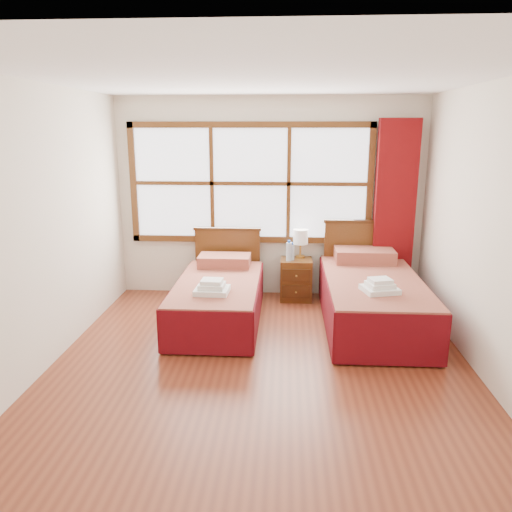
{
  "coord_description": "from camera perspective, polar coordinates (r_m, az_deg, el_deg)",
  "views": [
    {
      "loc": [
        0.22,
        -4.28,
        2.19
      ],
      "look_at": [
        -0.08,
        0.7,
        0.91
      ],
      "focal_mm": 35.0,
      "sensor_mm": 36.0,
      "label": 1
    }
  ],
  "objects": [
    {
      "name": "floor",
      "position": [
        4.82,
        0.49,
        -12.71
      ],
      "size": [
        4.5,
        4.5,
        0.0
      ],
      "primitive_type": "plane",
      "color": "brown",
      "rests_on": "ground"
    },
    {
      "name": "ceiling",
      "position": [
        4.31,
        0.57,
        19.79
      ],
      "size": [
        4.5,
        4.5,
        0.0
      ],
      "primitive_type": "plane",
      "rotation": [
        3.14,
        0.0,
        0.0
      ],
      "color": "white",
      "rests_on": "wall_back"
    },
    {
      "name": "wall_back",
      "position": [
        6.6,
        1.54,
        6.58
      ],
      "size": [
        4.0,
        0.0,
        4.0
      ],
      "primitive_type": "plane",
      "rotation": [
        1.57,
        0.0,
        0.0
      ],
      "color": "silver",
      "rests_on": "floor"
    },
    {
      "name": "wall_left",
      "position": [
        4.91,
        -23.52,
        2.68
      ],
      "size": [
        0.0,
        4.5,
        4.5
      ],
      "primitive_type": "plane",
      "rotation": [
        1.57,
        0.0,
        1.57
      ],
      "color": "silver",
      "rests_on": "floor"
    },
    {
      "name": "wall_right",
      "position": [
        4.72,
        25.55,
        2.06
      ],
      "size": [
        0.0,
        4.5,
        4.5
      ],
      "primitive_type": "plane",
      "rotation": [
        1.57,
        0.0,
        -1.57
      ],
      "color": "silver",
      "rests_on": "floor"
    },
    {
      "name": "window",
      "position": [
        6.55,
        -0.66,
        8.29
      ],
      "size": [
        3.16,
        0.06,
        1.56
      ],
      "color": "white",
      "rests_on": "wall_back"
    },
    {
      "name": "curtain",
      "position": [
        6.62,
        15.52,
        4.96
      ],
      "size": [
        0.5,
        0.16,
        2.3
      ],
      "primitive_type": "cube",
      "color": "maroon",
      "rests_on": "wall_back"
    },
    {
      "name": "bed_left",
      "position": [
        5.86,
        -4.28,
        -4.7
      ],
      "size": [
        0.96,
        1.98,
        0.93
      ],
      "color": "#3D210C",
      "rests_on": "floor"
    },
    {
      "name": "bed_right",
      "position": [
        5.88,
        13.1,
        -4.61
      ],
      "size": [
        1.08,
        2.1,
        1.05
      ],
      "color": "#3D210C",
      "rests_on": "floor"
    },
    {
      "name": "nightstand",
      "position": [
        6.57,
        4.59,
        -2.68
      ],
      "size": [
        0.41,
        0.41,
        0.54
      ],
      "color": "#553012",
      "rests_on": "floor"
    },
    {
      "name": "towels_left",
      "position": [
        5.33,
        -5.05,
        -3.62
      ],
      "size": [
        0.37,
        0.33,
        0.15
      ],
      "rotation": [
        0.0,
        0.0,
        -0.05
      ],
      "color": "white",
      "rests_on": "bed_left"
    },
    {
      "name": "towels_right",
      "position": [
        5.29,
        13.98,
        -3.41
      ],
      "size": [
        0.41,
        0.38,
        0.14
      ],
      "rotation": [
        0.0,
        0.0,
        0.27
      ],
      "color": "white",
      "rests_on": "bed_right"
    },
    {
      "name": "lamp",
      "position": [
        6.54,
        5.12,
        2.11
      ],
      "size": [
        0.19,
        0.19,
        0.38
      ],
      "color": "gold",
      "rests_on": "nightstand"
    },
    {
      "name": "bottle_near",
      "position": [
        6.39,
        3.78,
        0.53
      ],
      "size": [
        0.07,
        0.07,
        0.27
      ],
      "color": "#A7C2D6",
      "rests_on": "nightstand"
    },
    {
      "name": "bottle_far",
      "position": [
        6.43,
        4.13,
        0.47
      ],
      "size": [
        0.06,
        0.06,
        0.23
      ],
      "color": "#A7C2D6",
      "rests_on": "nightstand"
    }
  ]
}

